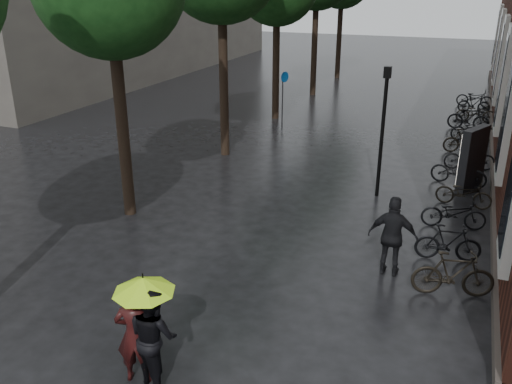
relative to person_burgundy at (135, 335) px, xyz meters
The scene contains 8 objects.
person_burgundy is the anchor object (origin of this frame).
person_black 0.32m from the person_burgundy, 12.58° to the left, with size 0.87×0.68×1.79m, color black.
lime_umbrella 0.93m from the person_burgundy, 33.74° to the left, with size 1.00×1.00×1.49m.
pedestrian_walking 6.04m from the person_burgundy, 56.44° to the left, with size 1.09×0.45×1.86m, color black.
parked_bicycles 15.31m from the person_burgundy, 72.24° to the left, with size 2.19×20.03×1.04m.
ad_lightbox 12.32m from the person_burgundy, 66.93° to the left, with size 0.30×1.31×1.98m.
lamp_post 10.02m from the person_burgundy, 76.89° to the left, with size 0.20×0.20×3.91m.
cycle_sign 16.49m from the person_burgundy, 100.70° to the left, with size 0.13×0.45×2.47m.
Camera 1 is at (4.41, -4.74, 6.24)m, focal length 38.00 mm.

